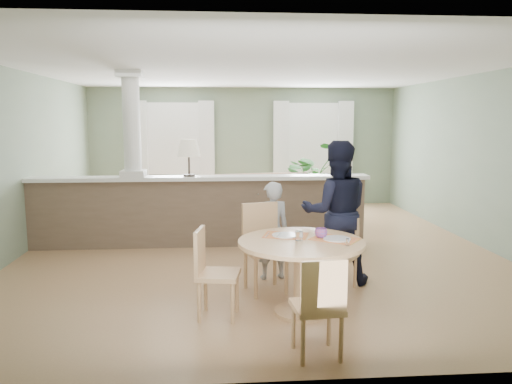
{
  "coord_description": "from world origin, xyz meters",
  "views": [
    {
      "loc": [
        -0.61,
        -7.53,
        1.98
      ],
      "look_at": [
        -0.11,
        -1.0,
        1.03
      ],
      "focal_mm": 35.0,
      "sensor_mm": 36.0,
      "label": 1
    }
  ],
  "objects": [
    {
      "name": "ground",
      "position": [
        0.0,
        0.0,
        0.0
      ],
      "size": [
        8.0,
        8.0,
        0.0
      ],
      "primitive_type": "plane",
      "color": "tan",
      "rests_on": "ground"
    },
    {
      "name": "room_shell",
      "position": [
        -0.03,
        0.63,
        1.81
      ],
      "size": [
        7.02,
        8.02,
        2.71
      ],
      "color": "gray",
      "rests_on": "ground"
    },
    {
      "name": "pony_wall",
      "position": [
        -0.99,
        0.2,
        0.71
      ],
      "size": [
        5.32,
        0.38,
        2.7
      ],
      "color": "brown",
      "rests_on": "ground"
    },
    {
      "name": "sofa",
      "position": [
        0.13,
        1.78,
        0.47
      ],
      "size": [
        3.37,
        1.85,
        0.93
      ],
      "primitive_type": "imported",
      "rotation": [
        0.0,
        0.0,
        0.2
      ],
      "color": "#836247",
      "rests_on": "ground"
    },
    {
      "name": "houseplant",
      "position": [
        1.41,
        2.67,
        0.76
      ],
      "size": [
        1.64,
        1.52,
        1.52
      ],
      "primitive_type": "imported",
      "rotation": [
        0.0,
        0.0,
        0.28
      ],
      "color": "#2E692A",
      "rests_on": "ground"
    },
    {
      "name": "dining_table",
      "position": [
        0.23,
        -2.68,
        0.61
      ],
      "size": [
        1.28,
        1.28,
        0.87
      ],
      "rotation": [
        0.0,
        0.0,
        -0.28
      ],
      "color": "tan",
      "rests_on": "ground"
    },
    {
      "name": "chair_far_boy",
      "position": [
        -0.09,
        -1.9,
        0.56
      ],
      "size": [
        0.56,
        0.56,
        1.01
      ],
      "rotation": [
        0.0,
        0.0,
        0.25
      ],
      "color": "tan",
      "rests_on": "ground"
    },
    {
      "name": "chair_far_man",
      "position": [
        0.82,
        -1.93,
        0.46
      ],
      "size": [
        0.53,
        0.53,
        0.84
      ],
      "rotation": [
        0.0,
        0.0,
        -0.6
      ],
      "color": "tan",
      "rests_on": "ground"
    },
    {
      "name": "chair_near",
      "position": [
        0.21,
        -3.67,
        0.48
      ],
      "size": [
        0.43,
        0.43,
        0.88
      ],
      "rotation": [
        0.0,
        0.0,
        3.23
      ],
      "color": "tan",
      "rests_on": "ground"
    },
    {
      "name": "chair_side",
      "position": [
        -0.69,
        -2.68,
        0.5
      ],
      "size": [
        0.47,
        0.47,
        0.9
      ],
      "rotation": [
        0.0,
        0.0,
        1.4
      ],
      "color": "tan",
      "rests_on": "ground"
    },
    {
      "name": "child_person",
      "position": [
        0.05,
        -1.5,
        0.61
      ],
      "size": [
        0.5,
        0.37,
        1.23
      ],
      "primitive_type": "imported",
      "rotation": [
        0.0,
        0.0,
        3.34
      ],
      "color": "#9D9DA2",
      "rests_on": "ground"
    },
    {
      "name": "man_person",
      "position": [
        0.81,
        -1.69,
        0.87
      ],
      "size": [
        0.9,
        0.73,
        1.73
      ],
      "primitive_type": "imported",
      "rotation": [
        0.0,
        0.0,
        3.06
      ],
      "color": "black",
      "rests_on": "ground"
    }
  ]
}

